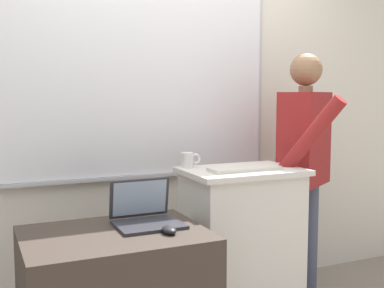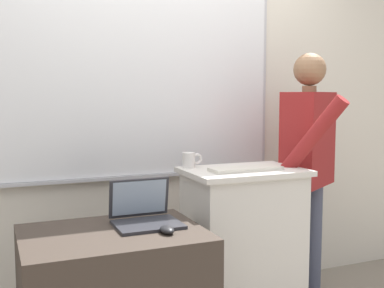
# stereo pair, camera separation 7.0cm
# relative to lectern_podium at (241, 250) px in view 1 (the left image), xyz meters

# --- Properties ---
(back_wall) EXTENTS (6.40, 0.17, 2.68)m
(back_wall) POSITION_rel_lectern_podium_xyz_m (-0.29, 0.68, 0.87)
(back_wall) COLOR beige
(back_wall) RESTS_ON ground_plane
(lectern_podium) EXTENTS (0.67, 0.47, 0.96)m
(lectern_podium) POSITION_rel_lectern_podium_xyz_m (0.00, 0.00, 0.00)
(lectern_podium) COLOR beige
(lectern_podium) RESTS_ON ground_plane
(person_presenter) EXTENTS (0.57, 0.69, 1.64)m
(person_presenter) POSITION_rel_lectern_podium_xyz_m (0.55, 0.15, 0.46)
(person_presenter) COLOR #474C60
(person_presenter) RESTS_ON ground_plane
(laptop) EXTENTS (0.31, 0.29, 0.21)m
(laptop) POSITION_rel_lectern_podium_xyz_m (-0.65, -0.19, 0.33)
(laptop) COLOR #28282D
(laptop) RESTS_ON side_desk
(wireless_keyboard) EXTENTS (0.41, 0.13, 0.02)m
(wireless_keyboard) POSITION_rel_lectern_podium_xyz_m (-0.02, -0.06, 0.49)
(wireless_keyboard) COLOR beige
(wireless_keyboard) RESTS_ON lectern_podium
(computer_mouse_by_laptop) EXTENTS (0.06, 0.10, 0.03)m
(computer_mouse_by_laptop) POSITION_rel_lectern_podium_xyz_m (-0.61, -0.40, 0.29)
(computer_mouse_by_laptop) COLOR black
(computer_mouse_by_laptop) RESTS_ON side_desk
(coffee_mug) EXTENTS (0.12, 0.07, 0.09)m
(coffee_mug) POSITION_rel_lectern_podium_xyz_m (-0.26, 0.17, 0.52)
(coffee_mug) COLOR silver
(coffee_mug) RESTS_ON lectern_podium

